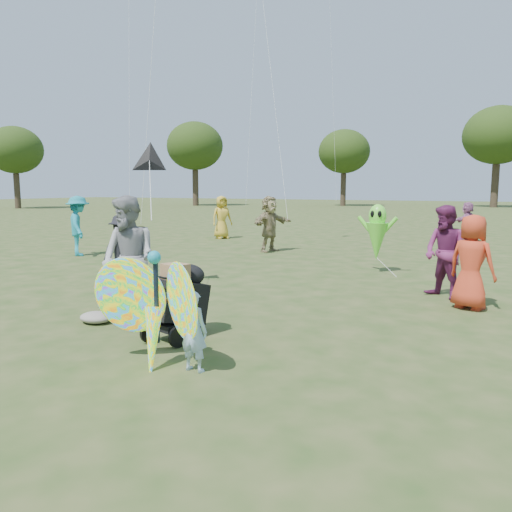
{
  "coord_description": "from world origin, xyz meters",
  "views": [
    {
      "loc": [
        3.21,
        -5.32,
        2.15
      ],
      "look_at": [
        -0.2,
        1.5,
        1.1
      ],
      "focal_mm": 35.0,
      "sensor_mm": 36.0,
      "label": 1
    }
  ],
  "objects": [
    {
      "name": "butterfly_kite",
      "position": [
        -0.48,
        -0.67,
        0.68
      ],
      "size": [
        1.74,
        0.75,
        1.61
      ],
      "color": "#FD2839",
      "rests_on": "ground"
    },
    {
      "name": "crowd_b",
      "position": [
        -4.29,
        3.12,
        0.78
      ],
      "size": [
        0.82,
        1.13,
        1.57
      ],
      "primitive_type": "imported",
      "rotation": [
        0.0,
        0.0,
        1.32
      ],
      "color": "black",
      "rests_on": "ground"
    },
    {
      "name": "alien_kite",
      "position": [
        0.34,
        7.23,
        0.97
      ],
      "size": [
        1.12,
        0.69,
        1.74
      ],
      "color": "#69EC37",
      "rests_on": "ground"
    },
    {
      "name": "crowd_d",
      "position": [
        -3.85,
        9.82,
        0.94
      ],
      "size": [
        1.02,
        1.83,
        1.88
      ],
      "primitive_type": "imported",
      "rotation": [
        0.0,
        0.0,
        1.28
      ],
      "color": "#928259",
      "rests_on": "ground"
    },
    {
      "name": "grey_bag",
      "position": [
        -2.56,
        0.49,
        0.09
      ],
      "size": [
        0.55,
        0.45,
        0.17
      ],
      "primitive_type": "ellipsoid",
      "color": "gray",
      "rests_on": "ground"
    },
    {
      "name": "crowd_a",
      "position": [
        2.73,
        4.17,
        0.84
      ],
      "size": [
        0.97,
        0.82,
        1.68
      ],
      "primitive_type": "imported",
      "rotation": [
        0.0,
        0.0,
        2.74
      ],
      "color": "red",
      "rests_on": "ground"
    },
    {
      "name": "crowd_e",
      "position": [
        2.21,
        4.89,
        0.91
      ],
      "size": [
        1.12,
        1.08,
        1.82
      ],
      "primitive_type": "imported",
      "rotation": [
        0.0,
        0.0,
        5.66
      ],
      "color": "#6E2456",
      "rests_on": "ground"
    },
    {
      "name": "jogging_stroller",
      "position": [
        -0.89,
        0.44,
        0.61
      ],
      "size": [
        0.68,
        1.12,
        1.09
      ],
      "rotation": [
        0.0,
        0.0,
        -0.28
      ],
      "color": "black",
      "rests_on": "ground"
    },
    {
      "name": "child_girl",
      "position": [
        0.03,
        -0.59,
        0.48
      ],
      "size": [
        0.35,
        0.23,
        0.97
      ],
      "primitive_type": "imported",
      "rotation": [
        0.0,
        0.0,
        3.13
      ],
      "color": "#A1C6E5",
      "rests_on": "ground"
    },
    {
      "name": "ground",
      "position": [
        0.0,
        0.0,
        0.0
      ],
      "size": [
        160.0,
        160.0,
        0.0
      ],
      "primitive_type": "plane",
      "color": "#51592B",
      "rests_on": "ground"
    },
    {
      "name": "crowd_g",
      "position": [
        -7.5,
        12.87,
        0.9
      ],
      "size": [
        0.97,
        1.05,
        1.8
      ],
      "primitive_type": "imported",
      "rotation": [
        0.0,
        0.0,
        0.97
      ],
      "color": "gold",
      "rests_on": "ground"
    },
    {
      "name": "adult_man",
      "position": [
        -2.18,
        0.87,
        1.01
      ],
      "size": [
        1.11,
        0.94,
        2.03
      ],
      "primitive_type": "imported",
      "rotation": [
        0.0,
        0.0,
        -0.19
      ],
      "color": "#929298",
      "rests_on": "ground"
    },
    {
      "name": "crowd_i",
      "position": [
        -8.83,
        6.23,
        0.95
      ],
      "size": [
        1.38,
        1.34,
        1.89
      ],
      "primitive_type": "imported",
      "rotation": [
        0.0,
        0.0,
        2.41
      ],
      "color": "teal",
      "rests_on": "ground"
    },
    {
      "name": "crowd_j",
      "position": [
        1.84,
        16.5,
        0.79
      ],
      "size": [
        1.01,
        1.53,
        1.58
      ],
      "primitive_type": "imported",
      "rotation": [
        0.0,
        0.0,
        4.31
      ],
      "color": "#A05B8C",
      "rests_on": "ground"
    },
    {
      "name": "delta_kite_rig",
      "position": [
        -3.54,
        3.18,
        2.7
      ],
      "size": [
        2.23,
        2.55,
        1.49
      ],
      "color": "black",
      "rests_on": "ground"
    }
  ]
}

